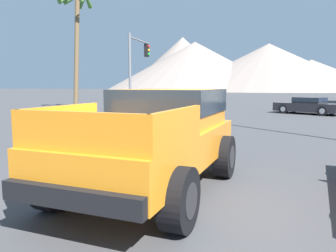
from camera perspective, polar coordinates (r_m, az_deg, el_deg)
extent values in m
plane|color=#424244|center=(5.64, -2.87, -12.34)|extent=(320.00, 320.00, 0.00)
cube|color=orange|center=(5.77, -2.77, -3.73)|extent=(2.35, 4.57, 0.61)
cube|color=orange|center=(6.50, 0.41, 3.32)|extent=(1.96, 2.10, 0.70)
cube|color=#1E2833|center=(6.49, 0.41, 4.44)|extent=(2.00, 2.14, 0.45)
cube|color=orange|center=(5.14, -18.06, 0.73)|extent=(0.25, 1.76, 0.48)
cube|color=orange|center=(4.21, 1.75, -0.26)|extent=(0.25, 1.76, 0.48)
cube|color=orange|center=(3.92, -15.44, -1.07)|extent=(1.86, 0.26, 0.48)
cube|color=black|center=(7.88, 4.02, -2.18)|extent=(1.90, 0.34, 0.24)
cube|color=black|center=(3.95, -16.67, -11.91)|extent=(1.90, 0.34, 0.24)
cylinder|color=black|center=(7.48, -5.41, -4.10)|extent=(0.40, 0.88, 0.85)
cylinder|color=#232326|center=(7.48, -5.41, -4.10)|extent=(0.38, 0.50, 0.47)
cylinder|color=black|center=(6.82, 9.77, -5.26)|extent=(0.40, 0.88, 0.85)
cylinder|color=#232326|center=(6.82, 9.77, -5.26)|extent=(0.38, 0.50, 0.47)
cylinder|color=black|center=(5.26, -19.21, -9.26)|extent=(0.40, 0.88, 0.85)
cylinder|color=#232326|center=(5.26, -19.21, -9.26)|extent=(0.38, 0.50, 0.47)
cylinder|color=black|center=(4.28, 2.01, -12.65)|extent=(0.40, 0.88, 0.85)
cylinder|color=#232326|center=(4.28, 2.01, -12.65)|extent=(0.38, 0.50, 0.47)
cube|color=white|center=(26.18, -4.28, 4.01)|extent=(4.43, 3.32, 0.60)
cube|color=white|center=(26.08, -4.14, 5.16)|extent=(2.21, 2.15, 0.46)
cube|color=#1E2833|center=(26.08, -4.14, 5.28)|extent=(2.25, 2.20, 0.27)
cylinder|color=black|center=(26.51, -7.53, 3.68)|extent=(0.70, 0.48, 0.67)
cylinder|color=#9E9EA3|center=(26.51, -7.53, 3.68)|extent=(0.43, 0.36, 0.37)
cylinder|color=black|center=(27.68, -4.86, 3.86)|extent=(0.70, 0.48, 0.67)
cylinder|color=#9E9EA3|center=(27.68, -4.86, 3.86)|extent=(0.43, 0.36, 0.37)
cylinder|color=black|center=(24.69, -3.63, 3.48)|extent=(0.70, 0.48, 0.67)
cylinder|color=#9E9EA3|center=(24.69, -3.63, 3.48)|extent=(0.43, 0.36, 0.37)
cylinder|color=black|center=(25.95, -0.96, 3.67)|extent=(0.70, 0.48, 0.67)
cylinder|color=#9E9EA3|center=(25.95, -0.96, 3.67)|extent=(0.43, 0.36, 0.37)
cube|color=#B7BABF|center=(35.17, 4.72, 4.74)|extent=(4.61, 3.75, 0.56)
cube|color=#B7BABF|center=(35.11, 4.56, 5.58)|extent=(2.35, 2.25, 0.47)
cube|color=#1E2833|center=(35.11, 4.56, 5.68)|extent=(2.40, 2.29, 0.28)
cylinder|color=black|center=(36.42, 6.27, 4.59)|extent=(0.66, 0.52, 0.64)
cylinder|color=#9E9EA3|center=(36.42, 6.27, 4.59)|extent=(0.42, 0.38, 0.35)
cylinder|color=black|center=(34.90, 7.27, 4.47)|extent=(0.66, 0.52, 0.64)
cylinder|color=#9E9EA3|center=(34.90, 7.27, 4.47)|extent=(0.42, 0.38, 0.35)
cylinder|color=black|center=(35.51, 2.20, 4.56)|extent=(0.66, 0.52, 0.64)
cylinder|color=#9E9EA3|center=(35.51, 2.20, 4.56)|extent=(0.42, 0.38, 0.35)
cylinder|color=black|center=(33.95, 3.05, 4.44)|extent=(0.66, 0.52, 0.64)
cylinder|color=#9E9EA3|center=(33.95, 3.05, 4.44)|extent=(0.42, 0.38, 0.35)
cube|color=#232328|center=(23.53, 23.15, 3.03)|extent=(4.40, 3.48, 0.55)
cube|color=#232328|center=(23.47, 23.44, 4.15)|extent=(2.23, 2.15, 0.38)
cube|color=#1E2833|center=(23.47, 23.44, 4.26)|extent=(2.28, 2.19, 0.23)
cylinder|color=black|center=(23.31, 19.49, 2.81)|extent=(0.64, 0.49, 0.61)
cylinder|color=#9E9EA3|center=(23.31, 19.49, 2.81)|extent=(0.41, 0.37, 0.34)
cylinder|color=black|center=(24.79, 21.15, 2.97)|extent=(0.64, 0.49, 0.61)
cylinder|color=#9E9EA3|center=(24.79, 21.15, 2.97)|extent=(0.41, 0.37, 0.34)
cylinder|color=black|center=(22.32, 25.33, 2.37)|extent=(0.64, 0.49, 0.61)
cylinder|color=#9E9EA3|center=(22.32, 25.33, 2.37)|extent=(0.41, 0.37, 0.34)
cylinder|color=black|center=(23.86, 26.70, 2.55)|extent=(0.64, 0.49, 0.61)
cylinder|color=#9E9EA3|center=(23.86, 26.70, 2.55)|extent=(0.41, 0.37, 0.34)
cylinder|color=slate|center=(20.60, -6.64, 8.86)|extent=(0.16, 0.16, 5.07)
cylinder|color=slate|center=(22.40, -4.95, 14.60)|extent=(0.11, 3.47, 0.11)
cube|color=black|center=(23.57, -3.75, 13.01)|extent=(0.26, 0.34, 0.90)
sphere|color=red|center=(23.55, -3.41, 13.68)|extent=(0.20, 0.20, 0.20)
sphere|color=orange|center=(23.52, -3.40, 13.02)|extent=(0.20, 0.20, 0.20)
sphere|color=green|center=(23.49, -3.40, 12.37)|extent=(0.20, 0.20, 0.20)
cylinder|color=brown|center=(27.27, -15.62, 12.27)|extent=(0.36, 1.16, 8.92)
cone|color=gray|center=(120.72, 17.04, 9.74)|extent=(65.66, 65.66, 16.27)
cone|color=gray|center=(121.30, 4.69, 10.30)|extent=(64.87, 64.87, 17.50)
cone|color=gray|center=(133.71, 2.54, 10.76)|extent=(47.02, 47.02, 20.97)
cone|color=gray|center=(140.08, 23.58, 8.13)|extent=(55.30, 55.30, 11.80)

